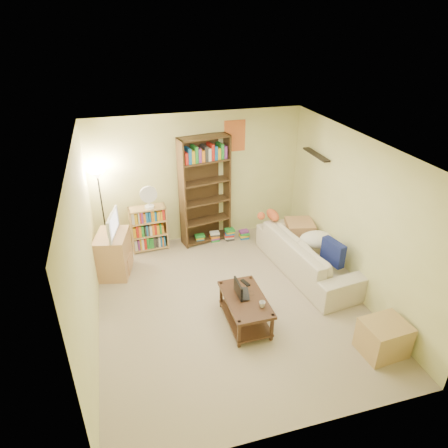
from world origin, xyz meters
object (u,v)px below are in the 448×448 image
Objects in this scene: end_cabinet at (383,338)px; side_table at (299,235)px; tv_stand at (114,254)px; laptop at (248,294)px; mug at (262,304)px; television at (109,225)px; tall_bookshelf at (205,189)px; floor_lamp at (99,189)px; tabby_cat at (271,215)px; sofa at (308,254)px; coffee_table at (245,307)px; desk_fan at (149,197)px; short_bookshelf at (149,228)px.

side_table is at bearing 88.55° from end_cabinet.
side_table is (3.42, -0.12, -0.09)m from tv_stand.
laptop is 3.40× the size of mug.
television is 0.32× the size of tall_bookshelf.
television is at bearing -81.57° from floor_lamp.
tabby_cat is at bearing 65.78° from mug.
laptop is at bearing -51.80° from floor_lamp.
mug is 2.83m from tall_bookshelf.
laptop is 0.21× the size of floor_lamp.
sofa is 2.34× the size of coffee_table.
sofa is 1.81m from mug.
tall_bookshelf reaches higher than tabby_cat.
desk_fan is (0.73, 0.60, 0.73)m from tv_stand.
coffee_table is 2.72m from short_bookshelf.
side_table is (0.57, -0.09, -0.46)m from tabby_cat.
tabby_cat is at bearing -44.61° from tall_bookshelf.
television is 4.47m from end_cabinet.
side_table is (1.59, 1.66, -0.17)m from laptop.
floor_lamp is at bearing 168.90° from tall_bookshelf.
tabby_cat is 0.52× the size of coffee_table.
television reaches higher than end_cabinet.
sofa is at bearing -33.46° from short_bookshelf.
television reaches higher than tabby_cat.
television is 1.92m from tall_bookshelf.
mug is at bearing -34.14° from tv_stand.
floor_lamp is at bearing 21.45° from television.
tabby_cat is 1.21× the size of desk_fan.
end_cabinet is (2.67, -3.52, -0.20)m from short_bookshelf.
side_table is at bearing -36.95° from tall_bookshelf.
sofa is at bearing -102.88° from side_table.
television is at bearing 58.12° from laptop.
sofa is at bearing -30.06° from desk_fan.
tall_bookshelf reaches higher than end_cabinet.
tall_bookshelf is 2.41× the size of short_bookshelf.
tv_stand is at bearing 133.42° from coffee_table.
floor_lamp reaches higher than coffee_table.
short_bookshelf is 0.67m from desk_fan.
television is 0.77m from floor_lamp.
desk_fan is (-1.20, 2.68, 0.62)m from mug.
laptop is 2.59m from television.
floor_lamp reaches higher than television.
tabby_cat is at bearing 99.90° from end_cabinet.
desk_fan is at bearing 52.98° from sofa.
end_cabinet reaches higher than laptop.
mug is at bearing -127.14° from side_table.
sofa is at bearing -1.80° from tv_stand.
floor_lamp is at bearing 126.17° from coffee_table.
tv_stand is at bearing 179.38° from tabby_cat.
tabby_cat reaches higher than sofa.
tall_bookshelf is 1.30m from short_bookshelf.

